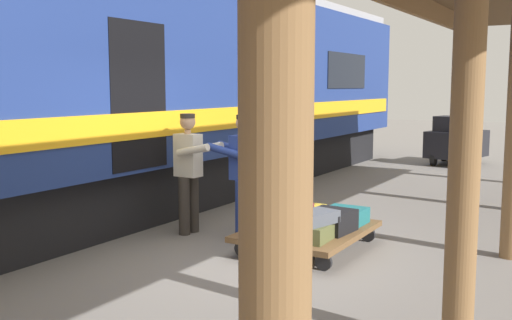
# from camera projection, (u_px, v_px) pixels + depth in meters

# --- Properties ---
(ground_plane) EXTENTS (60.00, 60.00, 0.00)m
(ground_plane) POSITION_uv_depth(u_px,v_px,m) (274.00, 259.00, 7.20)
(ground_plane) COLOR slate
(train_car) EXTENTS (3.02, 21.41, 4.00)m
(train_car) POSITION_uv_depth(u_px,v_px,m) (62.00, 88.00, 8.75)
(train_car) COLOR navy
(train_car) RESTS_ON ground_plane
(luggage_cart) EXTENTS (1.36, 1.83, 0.27)m
(luggage_cart) POSITION_uv_depth(u_px,v_px,m) (308.00, 231.00, 7.61)
(luggage_cart) COLOR brown
(luggage_cart) RESTS_ON ground_plane
(suitcase_yellow_case) EXTENTS (0.48, 0.51, 0.18)m
(suitcase_yellow_case) POSITION_uv_depth(u_px,v_px,m) (304.00, 212.00, 8.18)
(suitcase_yellow_case) COLOR gold
(suitcase_yellow_case) RESTS_ON luggage_cart
(suitcase_teal_softside) EXTENTS (0.53, 0.49, 0.21)m
(suitcase_teal_softside) POSITION_uv_depth(u_px,v_px,m) (345.00, 216.00, 7.87)
(suitcase_teal_softside) COLOR #1E666B
(suitcase_teal_softside) RESTS_ON luggage_cart
(suitcase_maroon_trunk) EXTENTS (0.51, 0.51, 0.28)m
(suitcase_maroon_trunk) POSITION_uv_depth(u_px,v_px,m) (268.00, 223.00, 7.31)
(suitcase_maroon_trunk) COLOR maroon
(suitcase_maroon_trunk) RESTS_ON luggage_cart
(suitcase_black_hardshell) EXTENTS (0.56, 0.60, 0.27)m
(suitcase_black_hardshell) POSITION_uv_depth(u_px,v_px,m) (330.00, 221.00, 7.44)
(suitcase_black_hardshell) COLOR black
(suitcase_black_hardshell) RESTS_ON luggage_cart
(suitcase_olive_duffel) EXTENTS (0.41, 0.54, 0.19)m
(suitcase_olive_duffel) POSITION_uv_depth(u_px,v_px,m) (313.00, 232.00, 7.01)
(suitcase_olive_duffel) COLOR brown
(suitcase_olive_duffel) RESTS_ON luggage_cart
(suitcase_burgundy_valise) EXTENTS (0.55, 0.62, 0.29)m
(suitcase_burgundy_valise) POSITION_uv_depth(u_px,v_px,m) (287.00, 215.00, 7.74)
(suitcase_burgundy_valise) COLOR maroon
(suitcase_burgundy_valise) RESTS_ON luggage_cart
(suitcase_slate_roller) EXTENTS (0.46, 0.60, 0.15)m
(suitcase_slate_roller) POSITION_uv_depth(u_px,v_px,m) (315.00, 217.00, 7.02)
(suitcase_slate_roller) COLOR #4C515B
(suitcase_slate_roller) RESTS_ON suitcase_olive_duffel
(porter_in_overalls) EXTENTS (0.69, 0.47, 1.70)m
(porter_in_overalls) POSITION_uv_depth(u_px,v_px,m) (243.00, 172.00, 8.07)
(porter_in_overalls) COLOR navy
(porter_in_overalls) RESTS_ON ground_plane
(porter_by_door) EXTENTS (0.68, 0.44, 1.70)m
(porter_by_door) POSITION_uv_depth(u_px,v_px,m) (189.00, 169.00, 8.34)
(porter_by_door) COLOR #332D28
(porter_by_door) RESTS_ON ground_plane
(baggage_tug) EXTENTS (1.43, 1.89, 1.30)m
(baggage_tug) POSITION_uv_depth(u_px,v_px,m) (456.00, 141.00, 15.74)
(baggage_tug) COLOR black
(baggage_tug) RESTS_ON ground_plane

